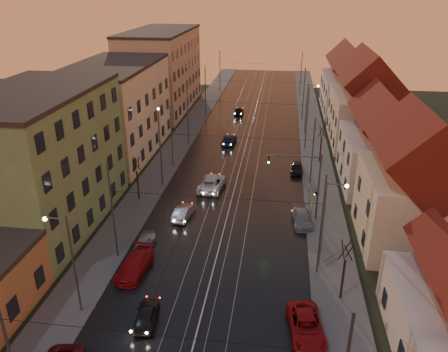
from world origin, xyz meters
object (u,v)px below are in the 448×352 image
at_px(street_lamp_2, 169,131).
at_px(traffic_light_mast, 309,179).
at_px(street_lamp_0, 68,256).
at_px(driving_car_0, 146,315).
at_px(parked_left_3, 144,243).
at_px(parked_right_1, 302,218).
at_px(driving_car_4, 239,111).
at_px(parked_left_2, 134,265).
at_px(parked_right_0, 306,326).
at_px(driving_car_2, 212,183).
at_px(street_lamp_3, 309,104).
at_px(driving_car_1, 183,212).
at_px(driving_car_3, 229,140).
at_px(parked_right_2, 296,168).
at_px(street_lamp_1, 327,217).

distance_m(street_lamp_2, traffic_light_mast, 20.89).
bearing_deg(street_lamp_0, driving_car_0, -3.85).
bearing_deg(parked_left_3, parked_right_1, 23.83).
relative_size(driving_car_4, parked_left_2, 0.80).
height_order(driving_car_0, parked_right_1, parked_right_1).
relative_size(driving_car_4, parked_right_0, 0.81).
bearing_deg(driving_car_2, driving_car_4, -85.39).
distance_m(parked_left_2, parked_left_3, 3.53).
height_order(street_lamp_3, driving_car_1, street_lamp_3).
xyz_separation_m(parked_right_0, parked_right_1, (0.17, 15.21, -0.05)).
xyz_separation_m(street_lamp_0, traffic_light_mast, (17.10, 16.00, -0.29)).
bearing_deg(driving_car_0, parked_right_0, 175.54).
height_order(driving_car_1, parked_left_2, parked_left_2).
relative_size(driving_car_3, driving_car_4, 1.15).
height_order(driving_car_0, driving_car_2, driving_car_2).
distance_m(driving_car_1, driving_car_2, 7.42).
relative_size(driving_car_1, parked_left_3, 1.11).
height_order(driving_car_4, parked_left_3, driving_car_4).
xyz_separation_m(driving_car_1, parked_left_2, (-2.03, -9.57, 0.06)).
xyz_separation_m(street_lamp_0, parked_right_2, (16.35, 28.02, -4.27)).
height_order(street_lamp_2, driving_car_4, street_lamp_2).
xyz_separation_m(street_lamp_2, parked_right_0, (16.54, -28.03, -4.21)).
distance_m(driving_car_2, parked_right_2, 11.59).
distance_m(driving_car_2, driving_car_3, 15.72).
height_order(street_lamp_0, traffic_light_mast, street_lamp_0).
xyz_separation_m(driving_car_0, driving_car_1, (-0.68, 15.10, 0.04)).
relative_size(driving_car_4, parked_right_1, 0.91).
height_order(driving_car_0, parked_left_2, parked_left_2).
bearing_deg(street_lamp_2, driving_car_1, -70.51).
bearing_deg(parked_left_3, driving_car_1, 68.65).
height_order(parked_left_3, parked_right_2, parked_right_2).
bearing_deg(street_lamp_0, street_lamp_3, 67.52).
height_order(street_lamp_0, parked_right_2, street_lamp_0).
relative_size(driving_car_1, driving_car_2, 0.72).
height_order(traffic_light_mast, driving_car_4, traffic_light_mast).
height_order(driving_car_3, parked_left_2, parked_left_2).
xyz_separation_m(street_lamp_0, parked_left_2, (2.66, 5.17, -4.17)).
height_order(traffic_light_mast, driving_car_0, traffic_light_mast).
height_order(street_lamp_1, driving_car_2, street_lamp_1).
distance_m(street_lamp_0, street_lamp_1, 19.89).
distance_m(driving_car_2, parked_right_0, 24.16).
bearing_deg(driving_car_4, street_lamp_0, 81.14).
distance_m(street_lamp_1, parked_left_3, 16.40).
xyz_separation_m(driving_car_1, driving_car_4, (1.67, 38.89, 0.02)).
xyz_separation_m(driving_car_3, parked_right_2, (9.83, -9.65, -0.05)).
bearing_deg(parked_right_2, parked_left_2, -119.70).
distance_m(street_lamp_3, parked_left_2, 42.04).
bearing_deg(traffic_light_mast, parked_right_2, 93.55).
xyz_separation_m(street_lamp_3, driving_car_0, (-12.84, -44.36, -4.27)).
bearing_deg(parked_left_3, parked_right_2, 53.60).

